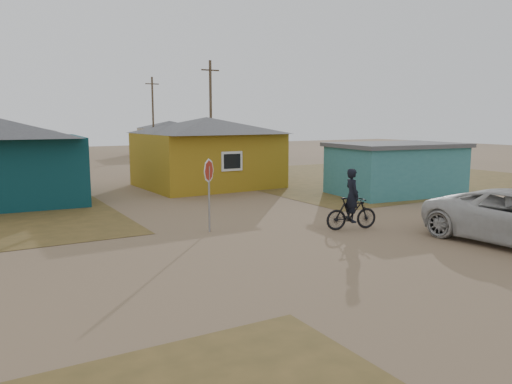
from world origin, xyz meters
The scene contains 10 objects.
ground centered at (0.00, 0.00, 0.00)m, with size 120.00×120.00×0.00m, color #82674B.
grass_ne centered at (14.00, 13.00, 0.01)m, with size 20.00×18.00×0.00m, color brown.
house_yellow centered at (2.50, 14.00, 2.00)m, with size 7.72×6.76×3.90m.
shed_turquoise centered at (9.50, 6.50, 1.31)m, with size 6.71×4.93×2.60m.
house_pale_west centered at (-6.00, 34.00, 1.86)m, with size 7.04×6.15×3.60m.
house_beige_east centered at (10.00, 40.00, 1.86)m, with size 6.95×6.05×3.60m.
utility_pole_near centered at (6.50, 22.00, 4.14)m, with size 1.40×0.20×8.00m.
utility_pole_far centered at (7.50, 38.00, 4.14)m, with size 1.40×0.20×8.00m.
stop_sign centered at (-2.29, 3.41, 1.83)m, with size 0.78×0.32×2.49m.
cyclist centered at (2.12, 1.27, 0.77)m, with size 1.95×0.97×2.12m.
Camera 1 is at (-9.25, -11.70, 3.80)m, focal length 35.00 mm.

